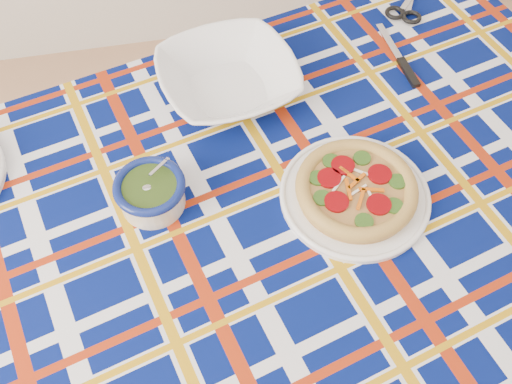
{
  "coord_description": "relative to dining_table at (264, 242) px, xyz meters",
  "views": [
    {
      "loc": [
        -0.01,
        -0.07,
        1.74
      ],
      "look_at": [
        0.11,
        0.55,
        0.82
      ],
      "focal_mm": 40.0,
      "sensor_mm": 36.0,
      "label": 1
    }
  ],
  "objects": [
    {
      "name": "main_focaccia_plate",
      "position": [
        0.19,
        0.02,
        0.11
      ],
      "size": [
        0.37,
        0.37,
        0.06
      ],
      "primitive_type": null,
      "rotation": [
        0.0,
        0.0,
        0.25
      ],
      "color": "#AF7B3E",
      "rests_on": "tablecloth"
    },
    {
      "name": "dining_table",
      "position": [
        0.0,
        0.0,
        0.0
      ],
      "size": [
        1.9,
        1.45,
        0.79
      ],
      "rotation": [
        0.0,
        0.0,
        0.26
      ],
      "color": "brown",
      "rests_on": "floor"
    },
    {
      "name": "serving_bowl",
      "position": [
        -0.01,
        0.36,
        0.12
      ],
      "size": [
        0.36,
        0.36,
        0.07
      ],
      "primitive_type": "imported",
      "rotation": [
        0.0,
        0.0,
        0.2
      ],
      "color": "white",
      "rests_on": "tablecloth"
    },
    {
      "name": "table_knife",
      "position": [
        0.4,
        0.44,
        0.09
      ],
      "size": [
        0.04,
        0.24,
        0.01
      ],
      "primitive_type": null,
      "rotation": [
        0.0,
        0.0,
        1.65
      ],
      "color": "silver",
      "rests_on": "tablecloth"
    },
    {
      "name": "pesto_bowl",
      "position": [
        -0.21,
        0.08,
        0.12
      ],
      "size": [
        0.18,
        0.18,
        0.08
      ],
      "primitive_type": null,
      "rotation": [
        0.0,
        0.0,
        0.31
      ],
      "color": "#1E320D",
      "rests_on": "tablecloth"
    },
    {
      "name": "tablecloth",
      "position": [
        -0.0,
        -0.0,
        0.03
      ],
      "size": [
        1.94,
        1.5,
        0.11
      ],
      "primitive_type": null,
      "rotation": [
        0.0,
        0.0,
        0.26
      ],
      "color": "#041052",
      "rests_on": "dining_table"
    }
  ]
}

